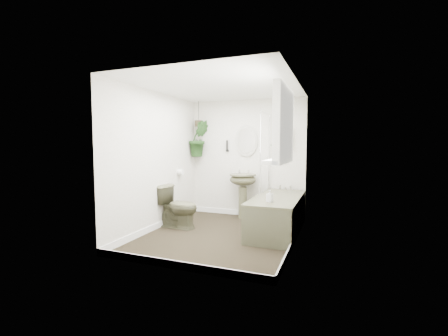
% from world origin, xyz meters
% --- Properties ---
extents(floor, '(2.30, 2.80, 0.02)m').
position_xyz_m(floor, '(0.00, 0.00, -0.01)').
color(floor, black).
rests_on(floor, ground).
extents(ceiling, '(2.30, 2.80, 0.02)m').
position_xyz_m(ceiling, '(0.00, 0.00, 2.31)').
color(ceiling, white).
rests_on(ceiling, ground).
extents(wall_back, '(2.30, 0.02, 2.30)m').
position_xyz_m(wall_back, '(0.00, 1.41, 1.15)').
color(wall_back, silver).
rests_on(wall_back, ground).
extents(wall_front, '(2.30, 0.02, 2.30)m').
position_xyz_m(wall_front, '(0.00, -1.41, 1.15)').
color(wall_front, silver).
rests_on(wall_front, ground).
extents(wall_left, '(0.02, 2.80, 2.30)m').
position_xyz_m(wall_left, '(-1.16, 0.00, 1.15)').
color(wall_left, silver).
rests_on(wall_left, ground).
extents(wall_right, '(0.02, 2.80, 2.30)m').
position_xyz_m(wall_right, '(1.16, 0.00, 1.15)').
color(wall_right, silver).
rests_on(wall_right, ground).
extents(skirting, '(2.30, 2.80, 0.10)m').
position_xyz_m(skirting, '(0.00, 0.00, 0.05)').
color(skirting, white).
rests_on(skirting, floor).
extents(bathtub, '(0.72, 1.72, 0.58)m').
position_xyz_m(bathtub, '(0.80, 0.50, 0.29)').
color(bathtub, '#4F4E36').
rests_on(bathtub, floor).
extents(bath_screen, '(0.04, 0.72, 1.40)m').
position_xyz_m(bath_screen, '(0.47, 0.99, 1.28)').
color(bath_screen, silver).
rests_on(bath_screen, bathtub).
extents(shower_box, '(0.20, 0.10, 0.35)m').
position_xyz_m(shower_box, '(0.80, 1.34, 1.55)').
color(shower_box, white).
rests_on(shower_box, wall_back).
extents(oval_mirror, '(0.46, 0.03, 0.62)m').
position_xyz_m(oval_mirror, '(0.00, 1.37, 1.50)').
color(oval_mirror, '#B0AC9E').
rests_on(oval_mirror, wall_back).
extents(wall_sconce, '(0.04, 0.04, 0.22)m').
position_xyz_m(wall_sconce, '(-0.40, 1.36, 1.40)').
color(wall_sconce, black).
rests_on(wall_sconce, wall_back).
extents(toilet_roll_holder, '(0.11, 0.11, 0.11)m').
position_xyz_m(toilet_roll_holder, '(-1.10, 0.70, 0.90)').
color(toilet_roll_holder, white).
rests_on(toilet_roll_holder, wall_left).
extents(window_recess, '(0.08, 1.00, 0.90)m').
position_xyz_m(window_recess, '(1.09, -0.70, 1.65)').
color(window_recess, white).
rests_on(window_recess, wall_right).
extents(window_sill, '(0.18, 1.00, 0.04)m').
position_xyz_m(window_sill, '(1.02, -0.70, 1.23)').
color(window_sill, white).
rests_on(window_sill, wall_right).
extents(window_blinds, '(0.01, 0.86, 0.76)m').
position_xyz_m(window_blinds, '(1.04, -0.70, 1.65)').
color(window_blinds, white).
rests_on(window_blinds, wall_right).
extents(toilet, '(0.73, 0.44, 0.73)m').
position_xyz_m(toilet, '(-0.85, 0.16, 0.36)').
color(toilet, '#4F4E36').
rests_on(toilet, floor).
extents(pedestal_sink, '(0.54, 0.47, 0.87)m').
position_xyz_m(pedestal_sink, '(0.00, 1.15, 0.43)').
color(pedestal_sink, '#4F4E36').
rests_on(pedestal_sink, floor).
extents(sill_plant, '(0.24, 0.23, 0.23)m').
position_xyz_m(sill_plant, '(0.97, -0.40, 1.36)').
color(sill_plant, black).
rests_on(sill_plant, window_sill).
extents(hanging_plant, '(0.52, 0.50, 0.74)m').
position_xyz_m(hanging_plant, '(-0.97, 1.25, 1.54)').
color(hanging_plant, black).
rests_on(hanging_plant, ceiling).
extents(soap_bottle, '(0.11, 0.11, 0.18)m').
position_xyz_m(soap_bottle, '(0.78, 0.01, 0.67)').
color(soap_bottle, black).
rests_on(soap_bottle, bathtub).
extents(hanging_pot, '(0.16, 0.16, 0.12)m').
position_xyz_m(hanging_pot, '(-0.97, 1.25, 1.85)').
color(hanging_pot, '#37301D').
rests_on(hanging_pot, ceiling).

